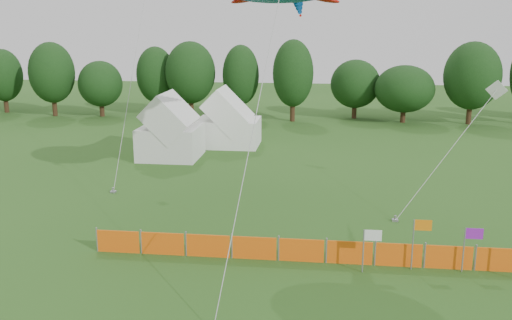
# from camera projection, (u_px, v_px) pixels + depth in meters

# --- Properties ---
(treeline) EXTENTS (104.57, 8.78, 8.36)m
(treeline) POSITION_uv_depth(u_px,v_px,m) (319.00, 79.00, 57.27)
(treeline) COLOR #382314
(treeline) RESTS_ON ground
(tent_left) EXTENTS (4.35, 4.35, 3.83)m
(tent_left) POSITION_uv_depth(u_px,v_px,m) (170.00, 132.00, 41.88)
(tent_left) COLOR silver
(tent_left) RESTS_ON ground
(tent_right) EXTENTS (5.04, 4.04, 3.56)m
(tent_right) POSITION_uv_depth(u_px,v_px,m) (228.00, 124.00, 46.02)
(tent_right) COLOR white
(tent_right) RESTS_ON ground
(barrier_fence) EXTENTS (19.90, 0.06, 1.00)m
(barrier_fence) POSITION_uv_depth(u_px,v_px,m) (325.00, 252.00, 23.81)
(barrier_fence) COLOR #EB5A0D
(barrier_fence) RESTS_ON ground
(flag_row) EXTENTS (6.73, 0.59, 2.29)m
(flag_row) POSITION_uv_depth(u_px,v_px,m) (446.00, 241.00, 22.58)
(flag_row) COLOR gray
(flag_row) RESTS_ON ground
(small_kite_white) EXTENTS (6.02, 3.87, 6.87)m
(small_kite_white) POSITION_uv_depth(u_px,v_px,m) (466.00, 129.00, 29.80)
(small_kite_white) COLOR silver
(small_kite_white) RESTS_ON ground
(small_kite_dark) EXTENTS (0.82, 7.87, 12.19)m
(small_kite_dark) POSITION_uv_depth(u_px,v_px,m) (133.00, 72.00, 36.26)
(small_kite_dark) COLOR black
(small_kite_dark) RESTS_ON ground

